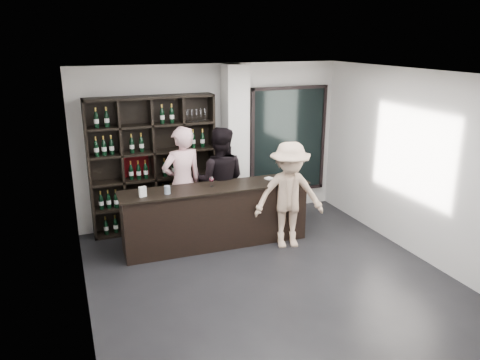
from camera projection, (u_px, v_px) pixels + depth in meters
name	position (u px, v px, depth m)	size (l,w,h in m)	color
floor	(273.00, 283.00, 6.65)	(5.00, 5.50, 0.01)	black
wine_shelf	(153.00, 165.00, 8.19)	(2.20, 0.35, 2.40)	black
structural_column	(235.00, 145.00, 8.55)	(0.40, 0.40, 2.90)	silver
glass_panel	(288.00, 140.00, 9.17)	(1.60, 0.08, 2.10)	black
tasting_counter	(216.00, 216.00, 7.73)	(3.11, 0.65, 1.02)	black
taster_pink	(183.00, 183.00, 7.90)	(0.71, 0.47, 1.95)	beige
taster_black	(220.00, 181.00, 8.16)	(0.92, 0.72, 1.89)	black
customer	(289.00, 195.00, 7.59)	(1.14, 0.66, 1.77)	tan
wine_glass	(212.00, 181.00, 7.55)	(0.08, 0.08, 0.19)	white
spit_cup	(167.00, 190.00, 7.22)	(0.10, 0.10, 0.13)	silver
napkin_stack	(269.00, 178.00, 7.98)	(0.12, 0.12, 0.02)	white
card_stand	(143.00, 192.00, 7.08)	(0.11, 0.05, 0.16)	white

